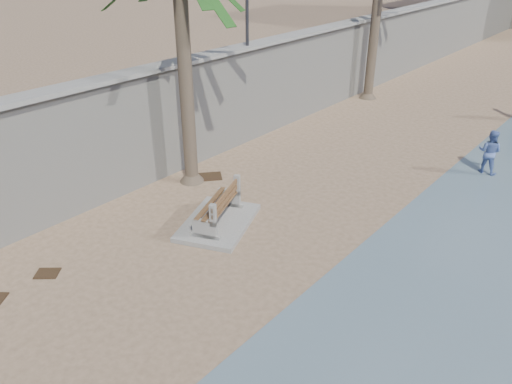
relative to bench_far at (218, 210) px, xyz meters
The scene contains 6 objects.
seawall 13.95m from the bench_far, 105.30° to the left, with size 0.45×70.00×3.50m, color gray.
wall_cap 14.23m from the bench_far, 105.30° to the left, with size 0.80×70.00×0.12m, color gray.
bench_far is the anchor object (origin of this frame).
person_b 9.42m from the bench_far, 61.19° to the left, with size 0.81×0.62×1.67m, color #526BAB.
debris_c 3.12m from the bench_far, 139.14° to the left, with size 0.79×0.63×0.03m, color #382616.
debris_d 4.52m from the bench_far, 109.83° to the right, with size 0.53×0.42×0.03m, color #382616.
Camera 1 is at (6.88, -1.80, 7.13)m, focal length 35.00 mm.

